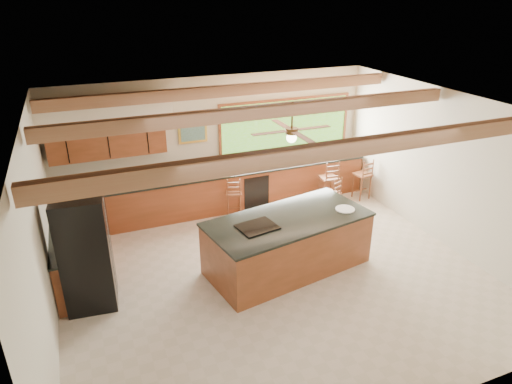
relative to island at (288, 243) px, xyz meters
name	(u,v)px	position (x,y,z in m)	size (l,w,h in m)	color
ground	(275,275)	(-0.32, -0.16, -0.51)	(7.20, 7.20, 0.00)	beige
room_shell	(252,148)	(-0.49, 0.50, 1.71)	(7.27, 6.54, 3.02)	beige
counter_run	(192,203)	(-1.14, 2.37, -0.04)	(7.12, 3.10, 1.27)	brown
island	(288,243)	(0.00, 0.00, 0.00)	(3.10, 1.85, 1.03)	brown
refrigerator	(86,252)	(-3.37, 0.24, 0.45)	(0.81, 0.80, 1.91)	black
bar_stool_a	(234,194)	(-0.22, 2.24, 0.06)	(0.43, 0.43, 0.96)	brown
bar_stool_b	(330,179)	(2.06, 2.04, 0.14)	(0.42, 0.42, 1.10)	brown
bar_stool_c	(332,195)	(1.75, 1.39, 0.07)	(0.45, 0.45, 0.97)	brown
bar_stool_d	(364,176)	(2.98, 2.01, 0.10)	(0.41, 0.41, 1.02)	brown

